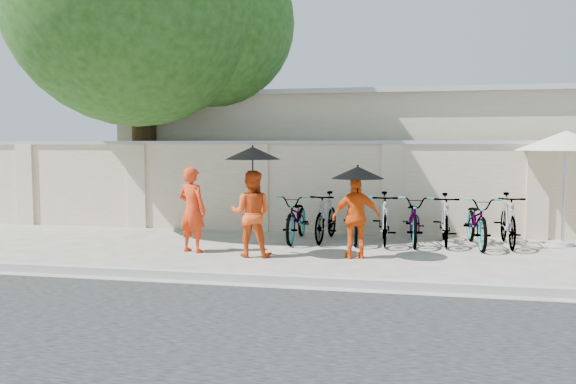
% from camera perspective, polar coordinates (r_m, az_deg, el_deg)
% --- Properties ---
extents(ground, '(80.00, 80.00, 0.00)m').
position_cam_1_polar(ground, '(9.84, -1.59, -6.79)').
color(ground, '#B6AD9F').
extents(kerb, '(40.00, 0.16, 0.12)m').
position_cam_1_polar(kerb, '(8.22, -4.21, -8.68)').
color(kerb, '#9E9E9E').
rests_on(kerb, ground).
extents(compound_wall, '(20.00, 0.30, 2.00)m').
position_cam_1_polar(compound_wall, '(12.70, 5.97, 0.33)').
color(compound_wall, beige).
rests_on(compound_wall, ground).
extents(building_behind, '(14.00, 6.00, 3.20)m').
position_cam_1_polar(building_behind, '(16.42, 10.65, 3.35)').
color(building_behind, beige).
rests_on(building_behind, ground).
extents(shade_tree, '(6.70, 6.20, 8.20)m').
position_cam_1_polar(shade_tree, '(14.02, -14.27, 17.48)').
color(shade_tree, '#4E361A').
rests_on(shade_tree, ground).
extents(monk_left, '(0.66, 0.54, 1.58)m').
position_cam_1_polar(monk_left, '(10.49, -9.72, -1.78)').
color(monk_left, red).
rests_on(monk_left, ground).
extents(monk_center, '(0.77, 0.61, 1.53)m').
position_cam_1_polar(monk_center, '(9.96, -3.74, -2.20)').
color(monk_center, '#DD4813').
rests_on(monk_center, ground).
extents(parasol_center, '(0.98, 0.98, 1.08)m').
position_cam_1_polar(parasol_center, '(9.80, -3.61, 3.97)').
color(parasol_center, black).
rests_on(parasol_center, ground).
extents(monk_right, '(0.90, 0.55, 1.43)m').
position_cam_1_polar(monk_right, '(9.85, 6.96, -2.60)').
color(monk_right, '#ED510E').
rests_on(monk_right, ground).
extents(parasol_right, '(0.92, 0.92, 0.80)m').
position_cam_1_polar(parasol_right, '(9.70, 7.09, 1.98)').
color(parasol_right, black).
rests_on(parasol_right, ground).
extents(patio_umbrella, '(1.99, 1.99, 2.26)m').
position_cam_1_polar(patio_umbrella, '(12.20, 26.42, 4.58)').
color(patio_umbrella, '#9E9E9E').
rests_on(patio_umbrella, ground).
extents(bike_0, '(0.67, 1.86, 0.97)m').
position_cam_1_polar(bike_0, '(11.59, 0.91, -2.61)').
color(bike_0, '#B0B0B1').
rests_on(bike_0, ground).
extents(bike_1, '(0.68, 1.74, 1.02)m').
position_cam_1_polar(bike_1, '(11.57, 3.88, -2.51)').
color(bike_1, '#B0B0B1').
rests_on(bike_1, ground).
extents(bike_2, '(0.86, 1.93, 0.98)m').
position_cam_1_polar(bike_2, '(11.58, 6.84, -2.63)').
color(bike_2, '#B0B0B1').
rests_on(bike_2, ground).
extents(bike_3, '(0.56, 1.75, 1.04)m').
position_cam_1_polar(bike_3, '(11.41, 9.77, -2.63)').
color(bike_3, '#B0B0B1').
rests_on(bike_3, ground).
extents(bike_4, '(0.68, 1.90, 1.00)m').
position_cam_1_polar(bike_4, '(11.54, 12.74, -2.71)').
color(bike_4, '#B0B0B1').
rests_on(bike_4, ground).
extents(bike_5, '(0.53, 1.70, 1.02)m').
position_cam_1_polar(bike_5, '(11.59, 15.68, -2.68)').
color(bike_5, '#B0B0B1').
rests_on(bike_5, ground).
extents(bike_6, '(0.75, 1.92, 1.00)m').
position_cam_1_polar(bike_6, '(11.53, 18.68, -2.85)').
color(bike_6, '#B0B0B1').
rests_on(bike_6, ground).
extents(bike_7, '(0.55, 1.75, 1.04)m').
position_cam_1_polar(bike_7, '(11.77, 21.45, -2.65)').
color(bike_7, '#B0B0B1').
rests_on(bike_7, ground).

